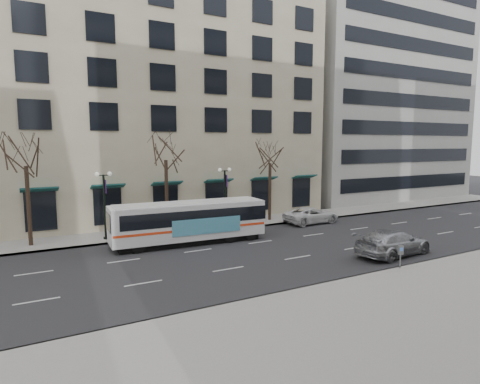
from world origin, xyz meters
TOP-DOWN VIEW (x-y plane):
  - ground at (0.00, 0.00)m, footprint 160.00×160.00m
  - sidewalk_far at (5.00, 9.00)m, footprint 80.00×4.00m
  - building_hotel at (-2.00, 21.00)m, footprint 40.00×20.00m
  - building_office at (32.00, 21.00)m, footprint 25.00×20.00m
  - tree_far_left at (-10.00, 8.80)m, footprint 3.60×3.60m
  - tree_far_mid at (0.00, 8.80)m, footprint 3.60×3.60m
  - tree_far_right at (10.00, 8.80)m, footprint 3.60×3.60m
  - lamp_post_left at (-4.99, 8.20)m, footprint 1.22×0.45m
  - lamp_post_right at (5.01, 8.20)m, footprint 1.22×0.45m
  - city_bus at (0.33, 4.47)m, footprint 11.41×3.06m
  - silver_car at (10.85, -4.80)m, footprint 6.03×2.91m
  - white_pickup at (12.88, 6.20)m, footprint 5.37×2.58m
  - pay_station at (8.54, -7.30)m, footprint 0.33×0.28m

SIDE VIEW (x-z plane):
  - ground at x=0.00m, z-range 0.00..0.00m
  - sidewalk_far at x=5.00m, z-range 0.00..0.15m
  - white_pickup at x=12.88m, z-range 0.00..1.47m
  - silver_car at x=10.85m, z-range 0.00..1.69m
  - pay_station at x=8.54m, z-range 0.45..1.77m
  - city_bus at x=0.33m, z-range 0.14..3.21m
  - lamp_post_left at x=-4.99m, z-range 0.34..5.55m
  - lamp_post_right at x=5.01m, z-range 0.34..5.55m
  - tree_far_right at x=10.00m, z-range 2.39..10.45m
  - tree_far_left at x=-10.00m, z-range 2.53..10.87m
  - tree_far_mid at x=0.00m, z-range 2.63..11.18m
  - building_hotel at x=-2.00m, z-range 0.00..24.00m
  - building_office at x=32.00m, z-range 0.00..35.00m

